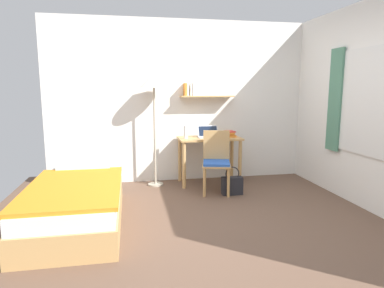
% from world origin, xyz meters
% --- Properties ---
extents(ground_plane, '(5.28, 5.28, 0.00)m').
position_xyz_m(ground_plane, '(0.00, 0.00, 0.00)').
color(ground_plane, brown).
extents(wall_back, '(4.40, 0.27, 2.60)m').
position_xyz_m(wall_back, '(0.00, 2.02, 1.30)').
color(wall_back, white).
rests_on(wall_back, ground_plane).
extents(wall_right, '(0.10, 4.40, 2.60)m').
position_xyz_m(wall_right, '(2.02, 0.03, 1.30)').
color(wall_right, white).
rests_on(wall_right, ground_plane).
extents(bed, '(0.98, 1.94, 0.54)m').
position_xyz_m(bed, '(-1.51, 0.38, 0.24)').
color(bed, tan).
rests_on(bed, ground_plane).
extents(desk, '(0.98, 0.52, 0.75)m').
position_xyz_m(desk, '(0.34, 1.70, 0.59)').
color(desk, tan).
rests_on(desk, ground_plane).
extents(desk_chair, '(0.50, 0.50, 0.90)m').
position_xyz_m(desk_chair, '(0.33, 1.22, 0.49)').
color(desk_chair, tan).
rests_on(desk_chair, ground_plane).
extents(standing_lamp, '(0.43, 0.43, 1.75)m').
position_xyz_m(standing_lamp, '(-0.52, 1.74, 1.56)').
color(standing_lamp, '#B2A893').
rests_on(standing_lamp, ground_plane).
extents(laptop, '(0.34, 0.21, 0.19)m').
position_xyz_m(laptop, '(0.33, 1.72, 0.80)').
color(laptop, '#B7BABF').
rests_on(laptop, desk).
extents(water_bottle, '(0.06, 0.06, 0.20)m').
position_xyz_m(water_bottle, '(-0.05, 1.64, 0.85)').
color(water_bottle, silver).
rests_on(water_bottle, desk).
extents(book_stack, '(0.17, 0.24, 0.10)m').
position_xyz_m(book_stack, '(0.67, 1.71, 0.79)').
color(book_stack, orange).
rests_on(book_stack, desk).
extents(handbag, '(0.30, 0.12, 0.41)m').
position_xyz_m(handbag, '(0.53, 1.06, 0.14)').
color(handbag, '#232328').
rests_on(handbag, ground_plane).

